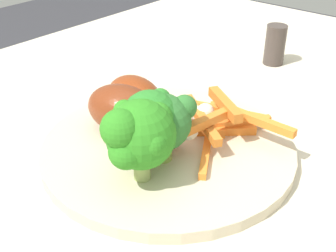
% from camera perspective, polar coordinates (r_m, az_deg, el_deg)
% --- Properties ---
extents(dinner_plate, '(0.26, 0.26, 0.01)m').
position_cam_1_polar(dinner_plate, '(0.45, -0.00, -2.84)').
color(dinner_plate, beige).
rests_on(dinner_plate, dining_table).
extents(broccoli_floret_front, '(0.07, 0.07, 0.08)m').
position_cam_1_polar(broccoli_floret_front, '(0.37, -4.02, -1.10)').
color(broccoli_floret_front, '#92A45B').
rests_on(broccoli_floret_front, dinner_plate).
extents(broccoli_floret_middle, '(0.07, 0.06, 0.07)m').
position_cam_1_polar(broccoli_floret_middle, '(0.40, -2.09, 0.96)').
color(broccoli_floret_middle, '#8FB84D').
rests_on(broccoli_floret_middle, dinner_plate).
extents(broccoli_floret_back, '(0.07, 0.06, 0.07)m').
position_cam_1_polar(broccoli_floret_back, '(0.40, -1.14, 0.79)').
color(broccoli_floret_back, '#8FAA48').
rests_on(broccoli_floret_back, dinner_plate).
extents(carrot_fries_pile, '(0.15, 0.13, 0.04)m').
position_cam_1_polar(carrot_fries_pile, '(0.45, 6.03, 0.43)').
color(carrot_fries_pile, orange).
rests_on(carrot_fries_pile, dinner_plate).
extents(chicken_drumstick_near, '(0.07, 0.13, 0.05)m').
position_cam_1_polar(chicken_drumstick_near, '(0.46, -5.55, 2.04)').
color(chicken_drumstick_near, '#501C0D').
rests_on(chicken_drumstick_near, dinner_plate).
extents(chicken_drumstick_far, '(0.08, 0.13, 0.05)m').
position_cam_1_polar(chicken_drumstick_far, '(0.48, -4.20, 3.38)').
color(chicken_drumstick_far, '#5D1E0B').
rests_on(chicken_drumstick_far, dinner_plate).
extents(chicken_drumstick_extra, '(0.09, 0.12, 0.04)m').
position_cam_1_polar(chicken_drumstick_extra, '(0.48, -4.10, 2.86)').
color(chicken_drumstick_extra, '#631C0B').
rests_on(chicken_drumstick_extra, dinner_plate).
extents(pepper_shaker, '(0.03, 0.03, 0.06)m').
position_cam_1_polar(pepper_shaker, '(0.67, 13.80, 10.26)').
color(pepper_shaker, '#423833').
rests_on(pepper_shaker, dining_table).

